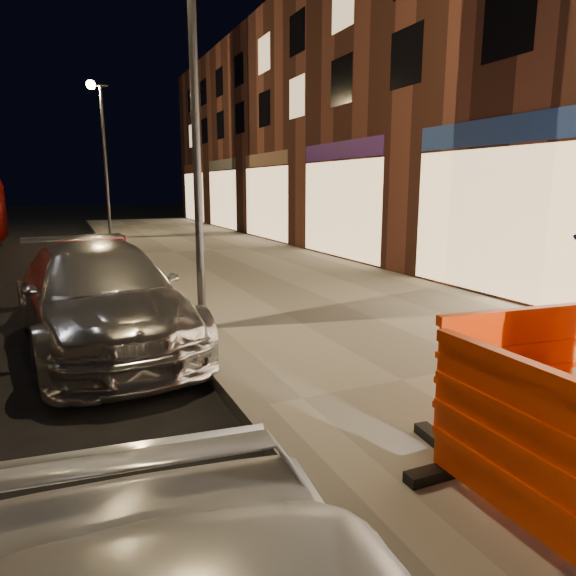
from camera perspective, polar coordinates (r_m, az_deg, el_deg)
name	(u,v)px	position (r m, az deg, el deg)	size (l,w,h in m)	color
ground_plane	(255,421)	(5.28, -3.66, -14.49)	(120.00, 120.00, 0.00)	black
sidewalk	(485,370)	(6.80, 21.05, -8.53)	(6.00, 60.00, 0.15)	gray
kerb	(255,414)	(5.25, -3.67, -13.76)	(0.30, 60.00, 0.15)	slate
barrier_back	(508,374)	(4.83, 23.23, -8.75)	(1.46, 0.60, 1.14)	#ED3502
barrier_kerbside	(515,447)	(3.59, 23.88, -15.87)	(1.46, 0.60, 1.14)	#ED3502
car_silver	(104,345)	(8.05, -19.78, -5.96)	(2.05, 5.03, 1.46)	silver
car_red	(96,299)	(11.24, -20.53, -1.19)	(1.32, 3.80, 1.25)	maroon
street_lamp_mid	(196,124)	(7.75, -10.23, 17.47)	(0.12, 0.12, 6.00)	#3F3F44
street_lamp_far	(106,164)	(22.56, -19.61, 12.87)	(0.12, 0.12, 6.00)	#3F3F44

